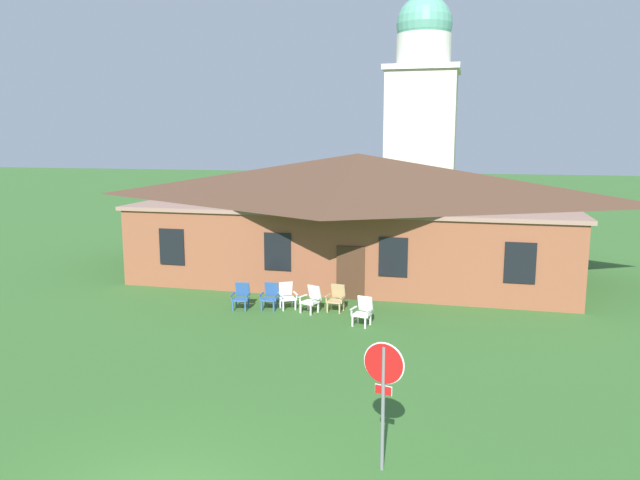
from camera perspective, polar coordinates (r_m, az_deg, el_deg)
The scene contains 9 objects.
brick_building at distance 28.16m, azimuth 3.54°, elevation 2.64°, with size 19.06×10.40×5.50m.
dome_tower at distance 44.62m, azimuth 9.54°, elevation 11.27°, with size 5.18×5.18×16.80m.
stop_sign at distance 11.57m, azimuth 5.99°, elevation -13.02°, with size 0.78×0.24×2.52m.
lawn_chair_by_porch at distance 22.50m, azimuth -7.40°, elevation -5.19°, with size 0.69×0.72×0.96m.
lawn_chair_near_door at distance 22.39m, azimuth -4.68°, elevation -5.22°, with size 0.65×0.67×0.96m.
lawn_chair_left_end at distance 22.43m, azimuth -3.15°, elevation -5.17°, with size 0.84×0.86×0.96m.
lawn_chair_middle at distance 21.89m, azimuth -0.81°, elevation -5.53°, with size 0.79×0.83×0.96m.
lawn_chair_right_end at distance 22.07m, azimuth 1.58°, elevation -5.41°, with size 0.69×0.72×0.96m.
lawn_chair_far_side at distance 20.49m, azimuth 4.08°, elevation -6.62°, with size 0.73×0.78×0.96m.
Camera 1 is at (4.93, -8.12, 6.24)m, focal length 34.03 mm.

